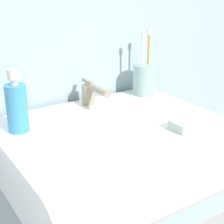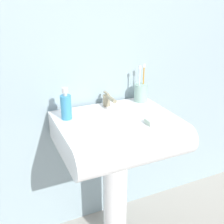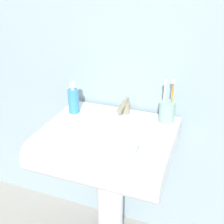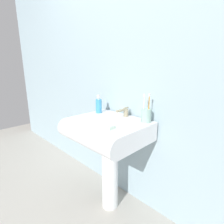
% 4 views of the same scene
% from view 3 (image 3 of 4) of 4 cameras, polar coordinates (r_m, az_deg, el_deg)
% --- Properties ---
extents(wall_back, '(5.00, 0.05, 2.40)m').
position_cam_3_polar(wall_back, '(1.45, 3.44, 14.90)').
color(wall_back, '#9EB7C1').
rests_on(wall_back, ground).
extents(sink_pedestal, '(0.14, 0.14, 0.67)m').
position_cam_3_polar(sink_pedestal, '(1.64, -0.38, -18.18)').
color(sink_pedestal, white).
rests_on(sink_pedestal, ground).
extents(sink_basin, '(0.61, 0.52, 0.15)m').
position_cam_3_polar(sink_basin, '(1.34, -1.31, -7.16)').
color(sink_basin, white).
rests_on(sink_basin, sink_pedestal).
extents(faucet, '(0.04, 0.14, 0.08)m').
position_cam_3_polar(faucet, '(1.44, 2.60, 1.04)').
color(faucet, tan).
rests_on(faucet, sink_basin).
extents(toothbrush_cup, '(0.08, 0.08, 0.22)m').
position_cam_3_polar(toothbrush_cup, '(1.40, 11.10, 0.13)').
color(toothbrush_cup, '#99BFB2').
rests_on(toothbrush_cup, sink_basin).
extents(soap_bottle, '(0.06, 0.06, 0.17)m').
position_cam_3_polar(soap_bottle, '(1.47, -7.83, 2.45)').
color(soap_bottle, '#3F99CC').
rests_on(soap_bottle, sink_basin).
extents(bar_soap, '(0.08, 0.06, 0.02)m').
position_cam_3_polar(bar_soap, '(1.18, 3.46, -7.18)').
color(bar_soap, silver).
rests_on(bar_soap, sink_basin).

